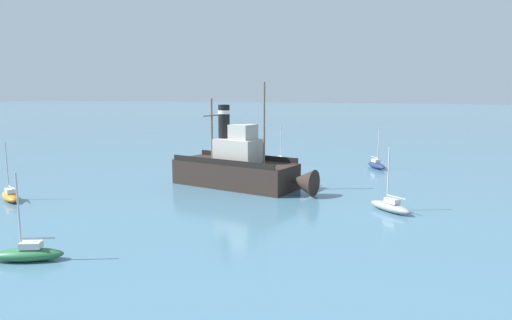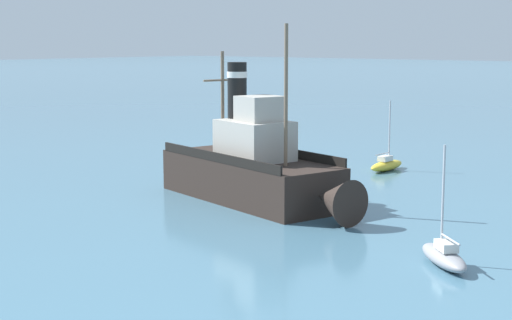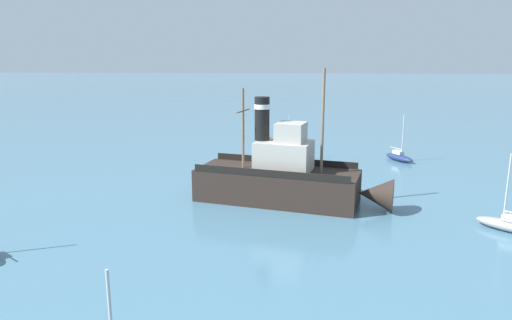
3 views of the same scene
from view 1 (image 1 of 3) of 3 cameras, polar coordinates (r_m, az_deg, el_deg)
name	(u,v)px [view 1 (image 1 of 3)]	position (r m, az deg, el deg)	size (l,w,h in m)	color
ground_plane	(240,185)	(44.46, -2.04, -3.19)	(600.00, 600.00, 0.00)	#477289
old_tugboat	(240,168)	(43.46, -2.03, -1.01)	(7.13, 14.79, 9.90)	#2D231E
sailboat_grey	(390,206)	(36.35, 16.41, -5.55)	(3.33, 3.58, 4.90)	gray
sailboat_green	(28,253)	(28.04, -26.62, -10.38)	(2.50, 3.93, 4.90)	#286B3D
sailboat_orange	(10,196)	(43.50, -28.38, -3.94)	(3.02, 3.77, 4.90)	orange
sailboat_navy	(376,165)	(55.88, 14.82, -0.58)	(3.84, 2.86, 4.90)	navy
sailboat_yellow	(280,161)	(56.88, 3.05, -0.14)	(3.81, 1.15, 4.90)	gold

